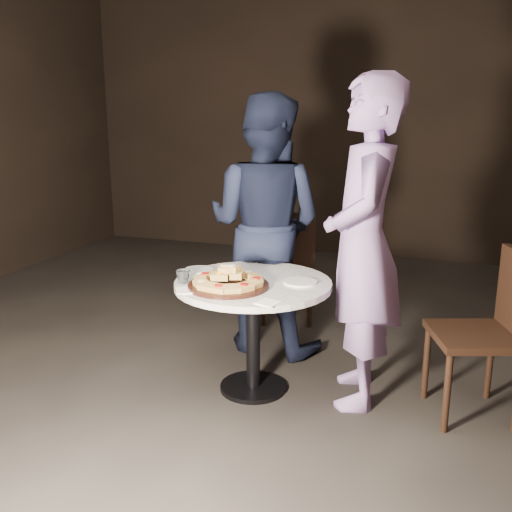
{
  "coord_description": "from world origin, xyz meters",
  "views": [
    {
      "loc": [
        1.05,
        -2.72,
        1.55
      ],
      "look_at": [
        0.07,
        0.16,
        0.78
      ],
      "focal_mm": 40.0,
      "sensor_mm": 36.0,
      "label": 1
    }
  ],
  "objects_px": {
    "chair_far": "(287,259)",
    "chair_right": "(493,324)",
    "serving_board": "(228,286)",
    "table": "(253,302)",
    "focaccia_pile": "(228,278)",
    "water_glass": "(183,277)",
    "diner_navy": "(265,225)",
    "diner_teal": "(363,245)"
  },
  "relations": [
    {
      "from": "chair_far",
      "to": "chair_right",
      "type": "bearing_deg",
      "value": 130.96
    },
    {
      "from": "serving_board",
      "to": "chair_right",
      "type": "xyz_separation_m",
      "value": [
        1.33,
        0.28,
        -0.15
      ]
    },
    {
      "from": "chair_far",
      "to": "chair_right",
      "type": "distance_m",
      "value": 1.67
    },
    {
      "from": "serving_board",
      "to": "table",
      "type": "bearing_deg",
      "value": 59.98
    },
    {
      "from": "focaccia_pile",
      "to": "water_glass",
      "type": "bearing_deg",
      "value": -177.17
    },
    {
      "from": "diner_navy",
      "to": "chair_far",
      "type": "bearing_deg",
      "value": -85.77
    },
    {
      "from": "chair_far",
      "to": "diner_navy",
      "type": "bearing_deg",
      "value": 73.76
    },
    {
      "from": "serving_board",
      "to": "focaccia_pile",
      "type": "bearing_deg",
      "value": 121.05
    },
    {
      "from": "diner_teal",
      "to": "chair_far",
      "type": "bearing_deg",
      "value": -156.73
    },
    {
      "from": "chair_right",
      "to": "diner_navy",
      "type": "xyz_separation_m",
      "value": [
        -1.38,
        0.5,
        0.33
      ]
    },
    {
      "from": "chair_far",
      "to": "serving_board",
      "type": "bearing_deg",
      "value": 77.6
    },
    {
      "from": "diner_navy",
      "to": "focaccia_pile",
      "type": "bearing_deg",
      "value": 100.21
    },
    {
      "from": "serving_board",
      "to": "diner_teal",
      "type": "relative_size",
      "value": 0.25
    },
    {
      "from": "focaccia_pile",
      "to": "diner_teal",
      "type": "bearing_deg",
      "value": 20.44
    },
    {
      "from": "table",
      "to": "diner_teal",
      "type": "relative_size",
      "value": 0.59
    },
    {
      "from": "water_glass",
      "to": "chair_far",
      "type": "xyz_separation_m",
      "value": [
        0.23,
        1.26,
        -0.19
      ]
    },
    {
      "from": "serving_board",
      "to": "focaccia_pile",
      "type": "distance_m",
      "value": 0.04
    },
    {
      "from": "diner_teal",
      "to": "water_glass",
      "type": "bearing_deg",
      "value": -85.7
    },
    {
      "from": "diner_navy",
      "to": "water_glass",
      "type": "bearing_deg",
      "value": 81.79
    },
    {
      "from": "water_glass",
      "to": "chair_right",
      "type": "relative_size",
      "value": 0.09
    },
    {
      "from": "chair_far",
      "to": "diner_navy",
      "type": "distance_m",
      "value": 0.58
    },
    {
      "from": "chair_right",
      "to": "diner_teal",
      "type": "bearing_deg",
      "value": -106.35
    },
    {
      "from": "table",
      "to": "diner_teal",
      "type": "distance_m",
      "value": 0.68
    },
    {
      "from": "table",
      "to": "chair_far",
      "type": "bearing_deg",
      "value": 95.92
    },
    {
      "from": "serving_board",
      "to": "diner_teal",
      "type": "bearing_deg",
      "value": 20.86
    },
    {
      "from": "focaccia_pile",
      "to": "diner_navy",
      "type": "bearing_deg",
      "value": 93.39
    },
    {
      "from": "serving_board",
      "to": "diner_navy",
      "type": "xyz_separation_m",
      "value": [
        -0.05,
        0.78,
        0.18
      ]
    },
    {
      "from": "diner_teal",
      "to": "focaccia_pile",
      "type": "bearing_deg",
      "value": -81.04
    },
    {
      "from": "chair_far",
      "to": "diner_teal",
      "type": "height_order",
      "value": "diner_teal"
    },
    {
      "from": "chair_far",
      "to": "diner_teal",
      "type": "relative_size",
      "value": 0.5
    },
    {
      "from": "focaccia_pile",
      "to": "chair_far",
      "type": "height_order",
      "value": "chair_far"
    },
    {
      "from": "chair_right",
      "to": "water_glass",
      "type": "bearing_deg",
      "value": -98.54
    },
    {
      "from": "diner_teal",
      "to": "table",
      "type": "bearing_deg",
      "value": -91.37
    },
    {
      "from": "diner_navy",
      "to": "diner_teal",
      "type": "xyz_separation_m",
      "value": [
        0.71,
        -0.53,
        0.04
      ]
    },
    {
      "from": "focaccia_pile",
      "to": "diner_teal",
      "type": "relative_size",
      "value": 0.22
    },
    {
      "from": "chair_right",
      "to": "focaccia_pile",
      "type": "bearing_deg",
      "value": -97.13
    },
    {
      "from": "serving_board",
      "to": "diner_teal",
      "type": "xyz_separation_m",
      "value": [
        0.66,
        0.25,
        0.22
      ]
    },
    {
      "from": "table",
      "to": "focaccia_pile",
      "type": "bearing_deg",
      "value": -121.57
    },
    {
      "from": "focaccia_pile",
      "to": "chair_far",
      "type": "bearing_deg",
      "value": 91.13
    },
    {
      "from": "focaccia_pile",
      "to": "diner_navy",
      "type": "relative_size",
      "value": 0.23
    },
    {
      "from": "table",
      "to": "water_glass",
      "type": "distance_m",
      "value": 0.41
    },
    {
      "from": "serving_board",
      "to": "chair_far",
      "type": "relative_size",
      "value": 0.5
    }
  ]
}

